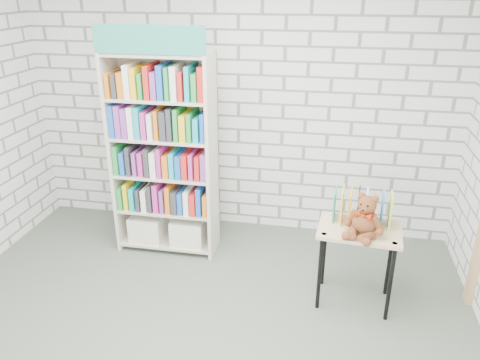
# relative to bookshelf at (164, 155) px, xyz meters

# --- Properties ---
(ground) EXTENTS (4.50, 4.50, 0.00)m
(ground) POSITION_rel_bookshelf_xyz_m (0.61, -1.36, -1.02)
(ground) COLOR #4D584A
(ground) RESTS_ON ground
(room_shell) EXTENTS (4.52, 4.02, 2.81)m
(room_shell) POSITION_rel_bookshelf_xyz_m (0.61, -1.36, 0.77)
(room_shell) COLOR silver
(room_shell) RESTS_ON ground
(bookshelf) EXTENTS (0.99, 0.39, 2.23)m
(bookshelf) POSITION_rel_bookshelf_xyz_m (0.00, 0.00, 0.00)
(bookshelf) COLOR beige
(bookshelf) RESTS_ON ground
(display_table) EXTENTS (0.70, 0.51, 0.71)m
(display_table) POSITION_rel_bookshelf_xyz_m (1.85, -0.58, -0.40)
(display_table) COLOR tan
(display_table) RESTS_ON ground
(table_books) EXTENTS (0.48, 0.24, 0.27)m
(table_books) POSITION_rel_bookshelf_xyz_m (1.86, -0.47, -0.17)
(table_books) COLOR teal
(table_books) RESTS_ON display_table
(teddy_bear) EXTENTS (0.32, 0.31, 0.35)m
(teddy_bear) POSITION_rel_bookshelf_xyz_m (1.87, -0.68, -0.17)
(teddy_bear) COLOR brown
(teddy_bear) RESTS_ON display_table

